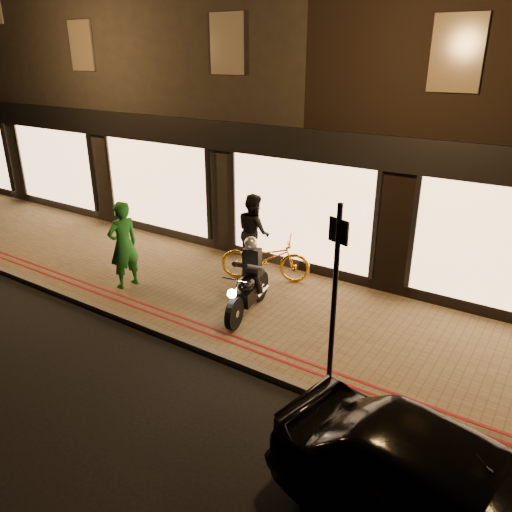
{
  "coord_description": "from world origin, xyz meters",
  "views": [
    {
      "loc": [
        5.28,
        -5.8,
        4.99
      ],
      "look_at": [
        -0.03,
        2.17,
        1.1
      ],
      "focal_mm": 35.0,
      "sensor_mm": 36.0,
      "label": 1
    }
  ],
  "objects_px": {
    "bicycle_gold": "(265,258)",
    "person_green": "(123,245)",
    "motorcycle": "(249,285)",
    "sign_post": "(335,291)",
    "parked_car": "(458,504)"
  },
  "relations": [
    {
      "from": "sign_post",
      "to": "bicycle_gold",
      "type": "height_order",
      "value": "sign_post"
    },
    {
      "from": "sign_post",
      "to": "bicycle_gold",
      "type": "xyz_separation_m",
      "value": [
        -3.01,
        2.84,
        -1.14
      ]
    },
    {
      "from": "motorcycle",
      "to": "sign_post",
      "type": "bearing_deg",
      "value": -39.65
    },
    {
      "from": "person_green",
      "to": "parked_car",
      "type": "bearing_deg",
      "value": 81.36
    },
    {
      "from": "bicycle_gold",
      "to": "person_green",
      "type": "xyz_separation_m",
      "value": [
        -2.42,
        -2.0,
        0.44
      ]
    },
    {
      "from": "sign_post",
      "to": "bicycle_gold",
      "type": "distance_m",
      "value": 4.29
    },
    {
      "from": "bicycle_gold",
      "to": "sign_post",
      "type": "bearing_deg",
      "value": -157.19
    },
    {
      "from": "bicycle_gold",
      "to": "parked_car",
      "type": "relative_size",
      "value": 0.49
    },
    {
      "from": "motorcycle",
      "to": "person_green",
      "type": "distance_m",
      "value": 3.06
    },
    {
      "from": "sign_post",
      "to": "person_green",
      "type": "height_order",
      "value": "sign_post"
    },
    {
      "from": "motorcycle",
      "to": "person_green",
      "type": "bearing_deg",
      "value": 178.08
    },
    {
      "from": "motorcycle",
      "to": "sign_post",
      "type": "distance_m",
      "value": 2.96
    },
    {
      "from": "motorcycle",
      "to": "parked_car",
      "type": "relative_size",
      "value": 0.46
    },
    {
      "from": "person_green",
      "to": "parked_car",
      "type": "xyz_separation_m",
      "value": [
        7.72,
        -2.6,
        -0.39
      ]
    },
    {
      "from": "motorcycle",
      "to": "bicycle_gold",
      "type": "bearing_deg",
      "value": 99.84
    }
  ]
}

